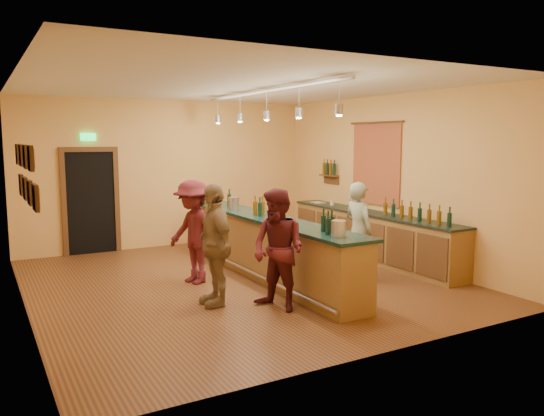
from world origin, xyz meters
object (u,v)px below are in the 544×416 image
customer_b (215,245)px  customer_c (194,232)px  bar_stool (274,220)px  tasting_bar (267,242)px  bartender (359,232)px  back_counter (371,235)px  customer_a (278,250)px

customer_b → customer_c: customer_b is taller
bar_stool → tasting_bar: bearing=-122.3°
bartender → back_counter: bearing=-50.8°
tasting_bar → bartender: size_ratio=3.07×
tasting_bar → bar_stool: size_ratio=6.90×
back_counter → customer_c: bearing=178.5°
bartender → customer_c: (-2.44, 1.22, 0.02)m
back_counter → bar_stool: back_counter is taller
customer_a → bar_stool: 4.35m
back_counter → tasting_bar: size_ratio=0.89×
customer_a → customer_b: customer_b is taller
back_counter → customer_b: (-3.82, -1.14, 0.39)m
tasting_bar → customer_c: customer_c is taller
bar_stool → customer_b: bearing=-131.2°
tasting_bar → customer_c: size_ratio=3.00×
tasting_bar → customer_a: (-0.70, -1.61, 0.24)m
back_counter → customer_b: 4.01m
bartender → customer_c: bearing=60.1°
bartender → bar_stool: bearing=-6.4°
tasting_bar → bartender: 1.56m
bartender → customer_a: customer_a is taller
back_counter → customer_c: (-3.66, 0.10, 0.36)m
customer_b → tasting_bar: bearing=128.2°
customer_a → customer_c: bearing=174.1°
tasting_bar → bar_stool: (1.39, 2.20, -0.01)m
customer_a → customer_c: 1.95m
bar_stool → customer_a: bearing=-118.8°
customer_a → bar_stool: (2.10, 3.81, -0.25)m
tasting_bar → back_counter: bearing=4.2°
bar_stool → customer_c: bearing=-143.6°
customer_c → bartender: bearing=46.0°
tasting_bar → customer_c: (-1.21, 0.28, 0.24)m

